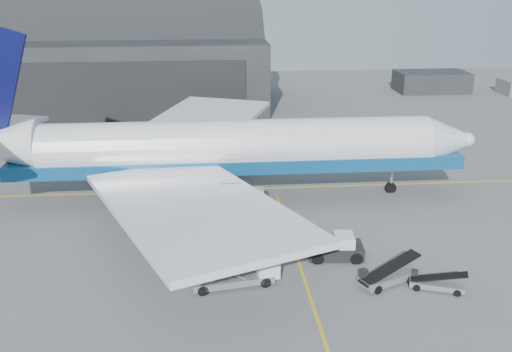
{
  "coord_description": "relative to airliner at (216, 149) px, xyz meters",
  "views": [
    {
      "loc": [
        -7.17,
        -39.01,
        22.6
      ],
      "look_at": [
        -2.78,
        11.57,
        4.5
      ],
      "focal_mm": 40.0,
      "sensor_mm": 36.0,
      "label": 1
    }
  ],
  "objects": [
    {
      "name": "belt_loader_a",
      "position": [
        12.77,
        -18.9,
        -4.83
      ],
      "size": [
        5.31,
        3.61,
        2.03
      ],
      "rotation": [
        0.0,
        0.0,
        0.43
      ],
      "color": "slate",
      "rests_on": "ground"
    },
    {
      "name": "ground",
      "position": [
        6.42,
        -17.6,
        -5.46
      ],
      "size": [
        200.0,
        200.0,
        0.0
      ],
      "primitive_type": "plane",
      "color": "#565659",
      "rests_on": "ground"
    },
    {
      "name": "catering_truck",
      "position": [
        0.66,
        -18.0,
        -3.13
      ],
      "size": [
        7.0,
        3.5,
        4.6
      ],
      "rotation": [
        0.0,
        0.0,
        0.16
      ],
      "color": "slate",
      "rests_on": "ground"
    },
    {
      "name": "taxi_lines",
      "position": [
        6.42,
        -4.93,
        -5.45
      ],
      "size": [
        80.0,
        42.12,
        0.02
      ],
      "color": "gold",
      "rests_on": "ground"
    },
    {
      "name": "hangar",
      "position": [
        -15.58,
        47.35,
        4.09
      ],
      "size": [
        50.0,
        28.3,
        28.0
      ],
      "color": "black",
      "rests_on": "ground"
    },
    {
      "name": "belt_loader_b",
      "position": [
        16.11,
        -20.1,
        -4.96
      ],
      "size": [
        4.31,
        2.65,
        1.62
      ],
      "rotation": [
        0.0,
        0.0,
        -0.35
      ],
      "color": "slate",
      "rests_on": "ground"
    },
    {
      "name": "traffic_cone",
      "position": [
        7.78,
        -10.43,
        -5.19
      ],
      "size": [
        0.39,
        0.39,
        0.57
      ],
      "color": "red",
      "rests_on": "ground"
    },
    {
      "name": "airliner",
      "position": [
        0.0,
        0.0,
        0.0
      ],
      "size": [
        55.57,
        53.88,
        19.5
      ],
      "color": "white",
      "rests_on": "ground"
    },
    {
      "name": "pushback_tug",
      "position": [
        9.76,
        -14.34,
        -4.66
      ],
      "size": [
        4.76,
        3.03,
        2.11
      ],
      "rotation": [
        0.0,
        0.0,
        -0.09
      ],
      "color": "black",
      "rests_on": "ground"
    },
    {
      "name": "distant_bldg_a",
      "position": [
        44.42,
        54.4,
        -5.46
      ],
      "size": [
        14.0,
        8.0,
        4.0
      ],
      "primitive_type": "cube",
      "color": "black",
      "rests_on": "ground"
    }
  ]
}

